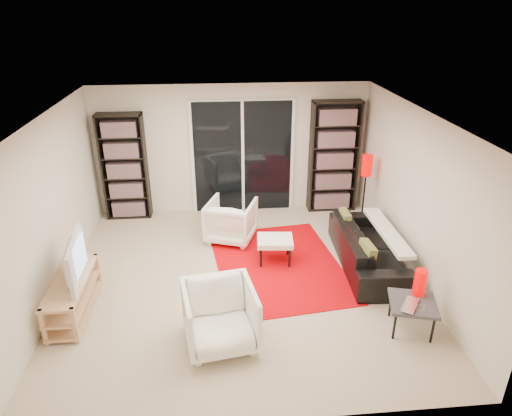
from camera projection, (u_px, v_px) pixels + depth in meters
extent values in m
plane|color=#BFAB93|center=(241.00, 279.00, 6.69)|extent=(5.00, 5.00, 0.00)
cube|color=beige|center=(232.00, 149.00, 8.45)|extent=(5.00, 0.02, 2.40)
cube|color=beige|center=(257.00, 323.00, 3.93)|extent=(5.00, 0.02, 2.40)
cube|color=beige|center=(50.00, 212.00, 5.98)|extent=(0.02, 5.00, 2.40)
cube|color=beige|center=(417.00, 198.00, 6.40)|extent=(0.02, 5.00, 2.40)
cube|color=white|center=(238.00, 117.00, 5.69)|extent=(5.00, 5.00, 0.02)
cube|color=white|center=(243.00, 157.00, 8.50)|extent=(1.92, 0.06, 2.16)
cube|color=black|center=(243.00, 158.00, 8.47)|extent=(1.80, 0.02, 2.10)
cube|color=white|center=(243.00, 158.00, 8.46)|extent=(0.05, 0.02, 2.10)
cube|color=black|center=(125.00, 167.00, 8.24)|extent=(0.80, 0.30, 1.95)
cube|color=olive|center=(124.00, 167.00, 8.22)|extent=(0.70, 0.22, 1.85)
cube|color=black|center=(334.00, 157.00, 8.53)|extent=(0.90, 0.30, 2.10)
cube|color=olive|center=(334.00, 157.00, 8.51)|extent=(0.80, 0.22, 2.00)
cube|color=#E9B78B|center=(70.00, 281.00, 5.79)|extent=(0.42, 1.30, 0.04)
cube|color=#E9B78B|center=(73.00, 296.00, 5.89)|extent=(0.42, 1.30, 0.03)
cube|color=#E9B78B|center=(76.00, 308.00, 5.97)|extent=(0.42, 1.30, 0.04)
cube|color=#E9B78B|center=(44.00, 327.00, 5.32)|extent=(0.05, 0.05, 0.50)
cube|color=#E9B78B|center=(72.00, 271.00, 6.43)|extent=(0.05, 0.05, 0.50)
cube|color=#E9B78B|center=(75.00, 326.00, 5.35)|extent=(0.05, 0.05, 0.50)
cube|color=#E9B78B|center=(98.00, 270.00, 6.46)|extent=(0.05, 0.05, 0.50)
imported|color=black|center=(68.00, 260.00, 5.67)|extent=(0.24, 0.98, 0.56)
cube|color=#CD0007|center=(278.00, 265.00, 7.03)|extent=(2.14, 2.70, 0.01)
imported|color=black|center=(368.00, 247.00, 6.93)|extent=(0.90, 2.09, 0.60)
imported|color=white|center=(231.00, 220.00, 7.67)|extent=(0.97, 0.98, 0.70)
imported|color=white|center=(220.00, 317.00, 5.30)|extent=(0.93, 0.95, 0.76)
cube|color=white|center=(275.00, 241.00, 7.00)|extent=(0.58, 0.49, 0.08)
cylinder|color=black|center=(261.00, 258.00, 6.92)|extent=(0.04, 0.04, 0.32)
cylinder|color=black|center=(261.00, 247.00, 7.24)|extent=(0.04, 0.04, 0.32)
cylinder|color=black|center=(289.00, 258.00, 6.92)|extent=(0.04, 0.04, 0.32)
cylinder|color=black|center=(288.00, 247.00, 7.24)|extent=(0.04, 0.04, 0.32)
cube|color=#3F3F44|center=(413.00, 303.00, 5.53)|extent=(0.67, 0.67, 0.04)
cylinder|color=black|center=(395.00, 326.00, 5.44)|extent=(0.03, 0.03, 0.38)
cylinder|color=black|center=(391.00, 304.00, 5.83)|extent=(0.03, 0.03, 0.38)
cylinder|color=black|center=(433.00, 330.00, 5.38)|extent=(0.03, 0.03, 0.38)
cylinder|color=black|center=(426.00, 307.00, 5.77)|extent=(0.03, 0.03, 0.38)
imported|color=silver|center=(414.00, 307.00, 5.41)|extent=(0.40, 0.43, 0.03)
cylinder|color=#D20000|center=(420.00, 282.00, 5.60)|extent=(0.15, 0.15, 0.34)
cylinder|color=black|center=(361.00, 226.00, 8.22)|extent=(0.20, 0.20, 0.03)
cylinder|color=black|center=(363.00, 201.00, 8.02)|extent=(0.03, 0.03, 1.02)
cylinder|color=#D20000|center=(367.00, 165.00, 7.74)|extent=(0.18, 0.18, 0.37)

